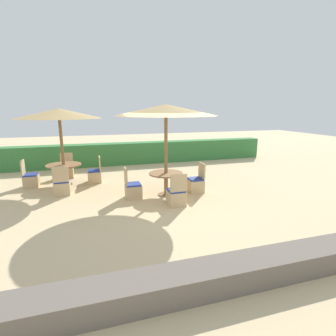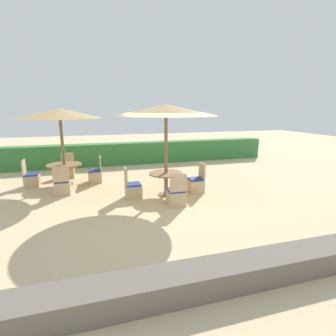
% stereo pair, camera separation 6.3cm
% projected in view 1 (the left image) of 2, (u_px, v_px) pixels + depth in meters
% --- Properties ---
extents(ground_plane, '(40.00, 40.00, 0.00)m').
position_uv_depth(ground_plane, '(174.00, 204.00, 7.34)').
color(ground_plane, '#D1BA8C').
extents(hedge_row, '(13.00, 0.70, 1.01)m').
position_uv_depth(hedge_row, '(137.00, 153.00, 12.61)').
color(hedge_row, '#387A3D').
rests_on(hedge_row, ground_plane).
extents(stone_border, '(10.00, 0.56, 0.38)m').
position_uv_depth(stone_border, '(246.00, 271.00, 4.02)').
color(stone_border, '#6B6056').
rests_on(stone_border, ground_plane).
extents(parasol_center, '(2.99, 2.99, 2.73)m').
position_uv_depth(parasol_center, '(166.00, 110.00, 7.52)').
color(parasol_center, olive).
rests_on(parasol_center, ground_plane).
extents(round_table_center, '(1.03, 1.03, 0.70)m').
position_uv_depth(round_table_center, '(166.00, 178.00, 7.98)').
color(round_table_center, olive).
rests_on(round_table_center, ground_plane).
extents(patio_chair_center_east, '(0.46, 0.46, 0.93)m').
position_uv_depth(patio_chair_center_east, '(196.00, 184.00, 8.34)').
color(patio_chair_center_east, tan).
rests_on(patio_chair_center_east, ground_plane).
extents(patio_chair_center_south, '(0.46, 0.46, 0.93)m').
position_uv_depth(patio_chair_center_south, '(176.00, 196.00, 7.18)').
color(patio_chair_center_south, tan).
rests_on(patio_chair_center_south, ground_plane).
extents(patio_chair_center_west, '(0.46, 0.46, 0.93)m').
position_uv_depth(patio_chair_center_west, '(133.00, 190.00, 7.76)').
color(patio_chair_center_west, tan).
rests_on(patio_chair_center_west, ground_plane).
extents(parasol_back_left, '(2.77, 2.77, 2.61)m').
position_uv_depth(parasol_back_left, '(59.00, 114.00, 8.62)').
color(parasol_back_left, olive).
rests_on(parasol_back_left, ground_plane).
extents(round_table_back_left, '(1.16, 1.16, 0.73)m').
position_uv_depth(round_table_back_left, '(64.00, 168.00, 9.04)').
color(round_table_back_left, olive).
rests_on(round_table_back_left, ground_plane).
extents(patio_chair_back_left_east, '(0.46, 0.46, 0.93)m').
position_uv_depth(patio_chair_back_left_east, '(95.00, 175.00, 9.43)').
color(patio_chair_back_left_east, tan).
rests_on(patio_chair_back_left_east, ground_plane).
extents(patio_chair_back_left_west, '(0.46, 0.46, 0.93)m').
position_uv_depth(patio_chair_back_left_west, '(31.00, 179.00, 8.86)').
color(patio_chair_back_left_west, tan).
rests_on(patio_chair_back_left_west, ground_plane).
extents(patio_chair_back_left_south, '(0.46, 0.46, 0.93)m').
position_uv_depth(patio_chair_back_left_south, '(62.00, 186.00, 8.08)').
color(patio_chair_back_left_south, tan).
rests_on(patio_chair_back_left_south, ground_plane).
extents(patio_chair_back_left_north, '(0.46, 0.46, 0.93)m').
position_uv_depth(patio_chair_back_left_north, '(67.00, 171.00, 10.07)').
color(patio_chair_back_left_north, tan).
rests_on(patio_chair_back_left_north, ground_plane).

